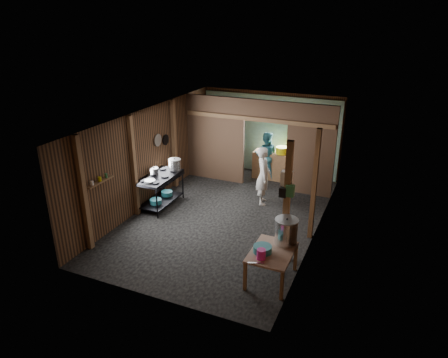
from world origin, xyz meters
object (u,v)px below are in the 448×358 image
at_px(prep_table, 271,265).
at_px(cook, 263,176).
at_px(pink_bucket, 261,254).
at_px(stove_pot_large, 175,165).
at_px(stock_pot, 286,232).
at_px(yellow_tub, 282,150).
at_px(gas_range, 160,191).

relative_size(prep_table, cook, 0.67).
xyz_separation_m(pink_bucket, cook, (-1.13, 3.55, 0.06)).
xyz_separation_m(stove_pot_large, stock_pot, (3.69, -2.11, -0.13)).
height_order(stock_pot, yellow_tub, stock_pot).
height_order(gas_range, cook, cook).
distance_m(stock_pot, pink_bucket, 0.79).
height_order(pink_bucket, cook, cook).
bearing_deg(yellow_tub, stove_pot_large, -131.60).
distance_m(yellow_tub, cook, 1.86).
height_order(prep_table, yellow_tub, yellow_tub).
height_order(yellow_tub, cook, cook).
xyz_separation_m(prep_table, stock_pot, (0.15, 0.41, 0.57)).
bearing_deg(stove_pot_large, yellow_tub, 48.40).
bearing_deg(yellow_tub, gas_range, -128.32).
bearing_deg(stock_pot, yellow_tub, 106.82).
bearing_deg(stock_pot, pink_bucket, -109.51).
relative_size(stove_pot_large, stock_pot, 0.63).
relative_size(prep_table, yellow_tub, 2.85).
bearing_deg(cook, stock_pot, -173.75).
bearing_deg(pink_bucket, prep_table, 71.44).
height_order(prep_table, stock_pot, stock_pot).
distance_m(stove_pot_large, cook, 2.41).
relative_size(yellow_tub, cook, 0.24).
height_order(prep_table, pink_bucket, pink_bucket).
height_order(stove_pot_large, stock_pot, stove_pot_large).
distance_m(gas_range, prep_table, 4.21).
height_order(gas_range, pink_bucket, gas_range).
bearing_deg(cook, yellow_tub, -19.51).
xyz_separation_m(stove_pot_large, pink_bucket, (3.43, -2.84, -0.28)).
xyz_separation_m(stock_pot, yellow_tub, (-1.41, 4.67, 0.07)).
bearing_deg(cook, stove_pot_large, 87.23).
distance_m(prep_table, stove_pot_large, 4.39).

